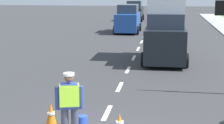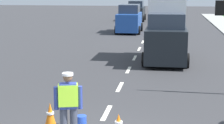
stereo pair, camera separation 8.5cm
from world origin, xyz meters
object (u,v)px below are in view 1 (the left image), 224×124
at_px(traffic_cone_far, 51,115).
at_px(delivery_truck, 166,29).
at_px(car_oncoming_second, 128,20).
at_px(road_worker, 71,103).
at_px(traffic_cone_near, 120,124).
at_px(car_oncoming_third, 134,11).

bearing_deg(traffic_cone_far, delivery_truck, 73.64).
bearing_deg(traffic_cone_far, car_oncoming_second, 90.57).
relative_size(road_worker, traffic_cone_far, 2.53).
bearing_deg(road_worker, traffic_cone_far, 132.35).
xyz_separation_m(traffic_cone_near, car_oncoming_second, (-2.06, 21.93, 0.80)).
relative_size(road_worker, car_oncoming_third, 0.39).
bearing_deg(car_oncoming_third, delivery_truck, -81.29).
bearing_deg(traffic_cone_near, road_worker, -150.76).
distance_m(road_worker, traffic_cone_far, 1.26).
relative_size(delivery_truck, car_oncoming_third, 1.08).
bearing_deg(car_oncoming_second, traffic_cone_near, -84.64).
relative_size(traffic_cone_near, delivery_truck, 0.11).
distance_m(traffic_cone_near, traffic_cone_far, 1.85).
bearing_deg(car_oncoming_second, car_oncoming_third, 92.25).
height_order(traffic_cone_near, delivery_truck, delivery_truck).
height_order(traffic_cone_far, delivery_truck, delivery_truck).
bearing_deg(road_worker, car_oncoming_third, 92.38).
distance_m(delivery_truck, car_oncoming_second, 12.29).
bearing_deg(traffic_cone_near, car_oncoming_second, 95.36).
relative_size(traffic_cone_near, car_oncoming_third, 0.12).
xyz_separation_m(traffic_cone_near, traffic_cone_far, (-1.84, 0.21, 0.07)).
height_order(car_oncoming_third, car_oncoming_second, car_oncoming_second).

